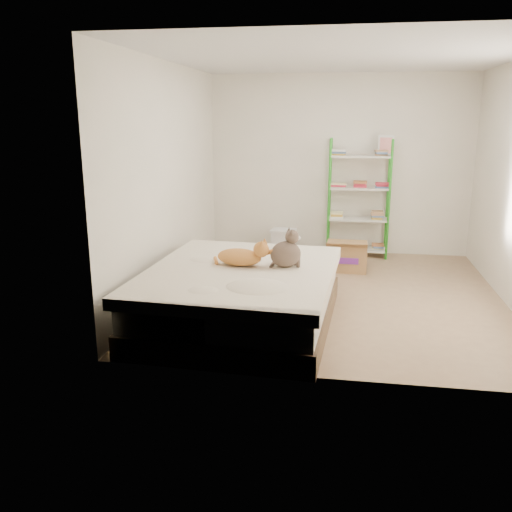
% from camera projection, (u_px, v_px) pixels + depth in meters
% --- Properties ---
extents(room, '(3.81, 4.21, 2.61)m').
position_uv_depth(room, '(336.00, 182.00, 5.95)').
color(room, '#87694E').
rests_on(room, ground).
extents(bed, '(1.90, 2.32, 0.56)m').
position_uv_depth(bed, '(241.00, 296.00, 5.34)').
color(bed, '#463124').
rests_on(bed, ground).
extents(orange_cat, '(0.57, 0.36, 0.22)m').
position_uv_depth(orange_cat, '(239.00, 255.00, 5.35)').
color(orange_cat, '#D27F3A').
rests_on(orange_cat, bed).
extents(grey_cat, '(0.41, 0.39, 0.37)m').
position_uv_depth(grey_cat, '(286.00, 249.00, 5.28)').
color(grey_cat, brown).
rests_on(grey_cat, bed).
extents(shelf_unit, '(0.89, 0.36, 1.74)m').
position_uv_depth(shelf_unit, '(359.00, 201.00, 7.82)').
color(shelf_unit, green).
rests_on(shelf_unit, ground).
extents(cardboard_box, '(0.54, 0.52, 0.43)m').
position_uv_depth(cardboard_box, '(347.00, 256.00, 7.23)').
color(cardboard_box, '#A5714A').
rests_on(cardboard_box, ground).
extents(white_bin, '(0.38, 0.34, 0.39)m').
position_uv_depth(white_bin, '(283.00, 242.00, 7.97)').
color(white_bin, silver).
rests_on(white_bin, ground).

